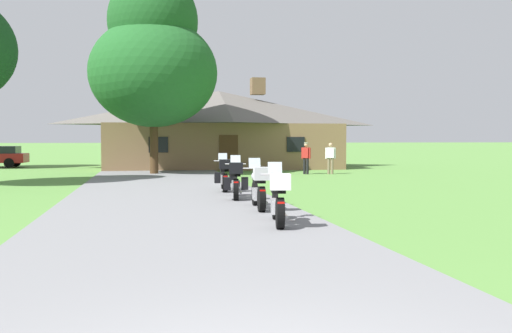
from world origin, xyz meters
TOP-DOWN VIEW (x-y plane):
  - ground_plane at (0.00, 20.00)m, footprint 500.00×500.00m
  - asphalt_driveway at (0.00, 18.00)m, footprint 6.40×80.00m
  - motorcycle_red_nearest_to_camera at (2.01, 8.05)m, footprint 0.77×2.08m
  - motorcycle_silver_second_in_row at (2.13, 10.82)m, footprint 0.66×2.08m
  - motorcycle_yellow_third_in_row at (1.95, 13.52)m, footprint 0.91×2.08m
  - motorcycle_green_farthest_in_row at (1.96, 16.19)m, footprint 0.81×2.08m
  - stone_lodge at (4.06, 34.35)m, footprint 15.34×9.44m
  - bystander_white_shirt_near_lodge at (8.95, 25.80)m, footprint 0.53×0.32m
  - bystander_red_shirt_beside_signpost at (7.65, 25.97)m, footprint 0.42×0.41m
  - tree_by_lodge_front at (-0.29, 27.12)m, footprint 6.67×6.67m

SIDE VIEW (x-z plane):
  - ground_plane at x=0.00m, z-range 0.00..0.00m
  - asphalt_driveway at x=0.00m, z-range 0.00..0.06m
  - motorcycle_yellow_third_in_row at x=1.95m, z-range -0.04..1.26m
  - motorcycle_green_farthest_in_row at x=1.96m, z-range -0.04..1.26m
  - motorcycle_red_nearest_to_camera at x=2.01m, z-range -0.03..1.27m
  - motorcycle_silver_second_in_row at x=2.13m, z-range -0.03..1.27m
  - bystander_white_shirt_near_lodge at x=8.95m, z-range 0.10..1.76m
  - bystander_red_shirt_beside_signpost at x=7.65m, z-range 0.11..1.79m
  - stone_lodge at x=4.06m, z-range -0.37..5.54m
  - tree_by_lodge_front at x=-0.29m, z-range 0.87..11.36m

